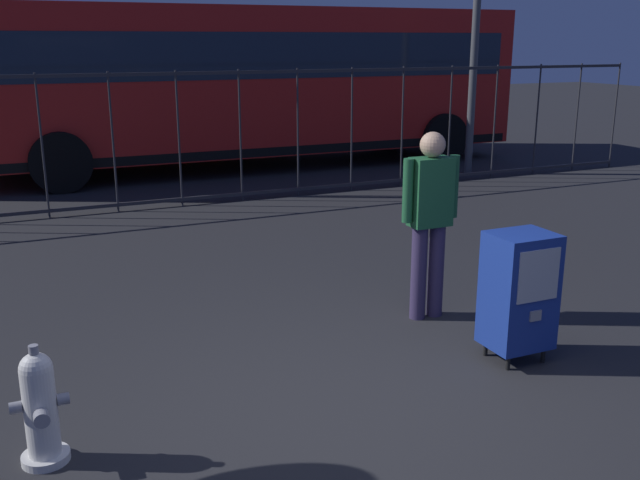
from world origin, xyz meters
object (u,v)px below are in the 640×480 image
Objects in this scene: newspaper_box_primary at (519,290)px; bus_far at (53,73)px; fire_hydrant at (40,408)px; pedestrian at (430,215)px; bus_near at (249,78)px.

bus_far is (-2.33, 13.16, 1.14)m from newspaper_box_primary.
fire_hydrant is at bearing -101.94° from bus_far.
bus_near is (1.14, 8.35, 0.76)m from pedestrian.
pedestrian is 0.16× the size of bus_near.
fire_hydrant is 10.51m from bus_near.
fire_hydrant is at bearing -115.38° from bus_near.
pedestrian reaches higher than fire_hydrant.
fire_hydrant is 3.53m from pedestrian.
bus_near is 0.98× the size of bus_far.
bus_far is at bearing 131.32° from bus_near.
bus_near is at bearing 82.20° from pedestrian.
bus_near is at bearing -55.62° from bus_far.
fire_hydrant is 0.73× the size of newspaper_box_primary.
fire_hydrant is 0.07× the size of bus_near.
fire_hydrant is 3.47m from newspaper_box_primary.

